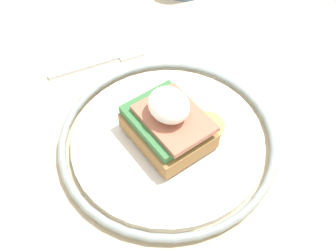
{
  "coord_description": "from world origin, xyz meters",
  "views": [
    {
      "loc": [
        0.24,
        -0.19,
        1.18
      ],
      "look_at": [
        -0.01,
        -0.01,
        0.79
      ],
      "focal_mm": 45.0,
      "sensor_mm": 36.0,
      "label": 1
    }
  ],
  "objects": [
    {
      "name": "plate",
      "position": [
        -0.01,
        -0.01,
        0.76
      ],
      "size": [
        0.27,
        0.27,
        0.02
      ],
      "color": "silver",
      "rests_on": "dining_table"
    },
    {
      "name": "dining_table",
      "position": [
        0.0,
        0.0,
        0.61
      ],
      "size": [
        0.86,
        0.72,
        0.75
      ],
      "color": "#C6B28E",
      "rests_on": "ground_plane"
    },
    {
      "name": "fork",
      "position": [
        -0.18,
        -0.0,
        0.75
      ],
      "size": [
        0.05,
        0.14,
        0.0
      ],
      "color": "silver",
      "rests_on": "dining_table"
    },
    {
      "name": "sandwich",
      "position": [
        -0.01,
        -0.01,
        0.79
      ],
      "size": [
        0.1,
        0.11,
        0.07
      ],
      "color": "#9E703D",
      "rests_on": "plate"
    }
  ]
}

